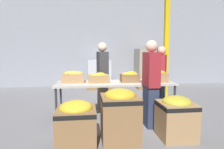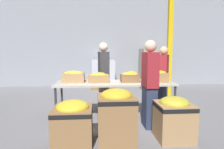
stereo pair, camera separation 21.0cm
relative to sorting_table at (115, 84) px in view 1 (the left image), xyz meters
The scene contains 16 objects.
ground_plane 0.75m from the sorting_table, ahead, with size 30.00×30.00×0.00m, color gray.
wall_back 4.48m from the sorting_table, 90.00° to the left, with size 16.00×0.08×4.00m.
sorting_table is the anchor object (origin of this frame).
banana_box_0 0.97m from the sorting_table, behind, with size 0.49×0.35×0.27m.
banana_box_1 0.41m from the sorting_table, behind, with size 0.47×0.34×0.22m.
banana_box_2 0.38m from the sorting_table, ahead, with size 0.42×0.31×0.24m.
banana_box_3 0.97m from the sorting_table, ahead, with size 0.48×0.31×0.29m.
volunteer_0 1.48m from the sorting_table, 25.06° to the left, with size 0.40×0.49×1.64m.
volunteer_1 0.92m from the sorting_table, 47.28° to the right, with size 0.24×0.46×1.72m.
volunteer_2 0.69m from the sorting_table, 110.71° to the left, with size 0.28×0.49×1.73m.
donation_bin_0 1.56m from the sorting_table, 122.75° to the right, with size 0.64×0.64×0.72m.
donation_bin_1 1.31m from the sorting_table, 94.41° to the right, with size 0.62×0.62×0.90m.
donation_bin_2 1.59m from the sorting_table, 54.95° to the right, with size 0.59×0.59×0.75m.
support_pillar 2.87m from the sorting_table, 42.65° to the left, with size 0.14×0.14×4.00m.
pallet_stack_0 4.00m from the sorting_table, 62.20° to the left, with size 1.02×1.02×1.60m.
pallet_stack_1 3.65m from the sorting_table, 92.30° to the left, with size 0.98×0.98×1.15m.
Camera 1 is at (-0.63, -4.46, 1.52)m, focal length 32.00 mm.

